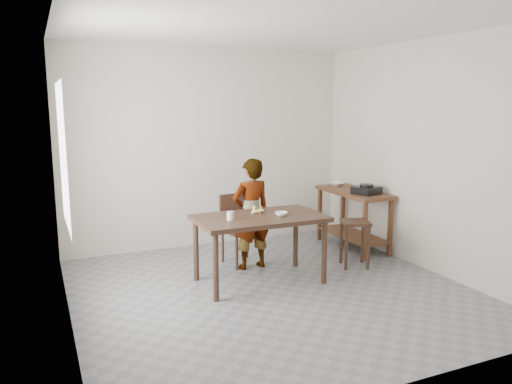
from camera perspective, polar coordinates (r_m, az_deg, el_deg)
name	(u,v)px	position (r m, az deg, el deg)	size (l,w,h in m)	color
floor	(271,292)	(5.41, 1.76, -11.39)	(4.00, 4.00, 0.04)	gray
ceiling	(273,24)	(5.09, 1.94, 18.67)	(4.00, 4.00, 0.04)	white
wall_back	(208,148)	(6.93, -5.49, 4.99)	(4.00, 0.04, 2.70)	silver
wall_front	(407,198)	(3.39, 16.92, -0.71)	(4.00, 0.04, 2.70)	silver
wall_left	(59,176)	(4.57, -21.59, 1.71)	(0.04, 4.00, 2.70)	silver
wall_right	(426,156)	(6.22, 18.88, 3.92)	(0.04, 4.00, 2.70)	silver
window_pane	(63,156)	(4.76, -21.22, 3.86)	(0.02, 1.10, 1.30)	silver
dining_table	(260,249)	(5.54, 0.42, -6.55)	(1.40, 0.80, 0.75)	#3C261B
prep_counter	(353,219)	(6.95, 11.01, -3.07)	(0.50, 1.20, 0.80)	#57331D
child	(251,214)	(5.93, -0.57, -2.52)	(0.49, 0.32, 1.33)	white
dining_chair	(242,230)	(6.15, -1.61, -4.35)	(0.41, 0.41, 0.86)	#3C261B
stool	(355,244)	(6.19, 11.21, -5.81)	(0.32, 0.32, 0.57)	#3C261B
glass_tumbler	(230,216)	(5.25, -2.96, -2.74)	(0.07, 0.07, 0.09)	white
small_bowl	(281,214)	(5.45, 2.91, -2.51)	(0.14, 0.14, 0.04)	white
banana	(258,211)	(5.57, 0.18, -2.18)	(0.15, 0.11, 0.05)	#F6C759
serving_bowl	(337,184)	(7.22, 9.21, 0.90)	(0.20, 0.20, 0.05)	white
gas_burner	(366,190)	(6.64, 12.51, 0.21)	(0.29, 0.29, 0.10)	black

